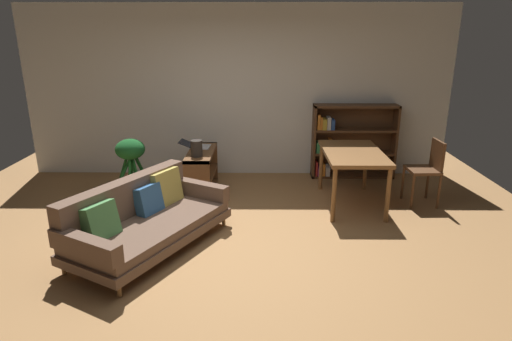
{
  "coord_description": "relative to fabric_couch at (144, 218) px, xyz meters",
  "views": [
    {
      "loc": [
        0.37,
        -4.26,
        2.27
      ],
      "look_at": [
        0.32,
        0.77,
        0.65
      ],
      "focal_mm": 30.21,
      "sensor_mm": 36.0,
      "label": 1
    }
  ],
  "objects": [
    {
      "name": "bookshelf",
      "position": [
        2.7,
        2.48,
        0.25
      ],
      "size": [
        1.33,
        0.3,
        1.18
      ],
      "color": "#56351E",
      "rests_on": "ground_plane"
    },
    {
      "name": "fabric_couch",
      "position": [
        0.0,
        0.0,
        0.0
      ],
      "size": [
        1.66,
        2.05,
        0.73
      ],
      "color": "olive",
      "rests_on": "ground_plane"
    },
    {
      "name": "media_console",
      "position": [
        0.41,
        1.7,
        -0.03
      ],
      "size": [
        0.36,
        1.07,
        0.63
      ],
      "color": "brown",
      "rests_on": "ground_plane"
    },
    {
      "name": "ground_plane",
      "position": [
        0.9,
        -0.05,
        -0.33
      ],
      "size": [
        8.16,
        8.16,
        0.0
      ],
      "primitive_type": "plane",
      "color": "#9E7042"
    },
    {
      "name": "dining_table",
      "position": [
        2.51,
        1.24,
        0.34
      ],
      "size": [
        0.76,
        1.28,
        0.75
      ],
      "color": "brown",
      "rests_on": "ground_plane"
    },
    {
      "name": "back_wall_panel",
      "position": [
        0.9,
        2.65,
        1.02
      ],
      "size": [
        6.8,
        0.1,
        2.7
      ],
      "primitive_type": "cube",
      "color": "silver",
      "rests_on": "ground_plane"
    },
    {
      "name": "open_laptop",
      "position": [
        0.32,
        1.93,
        0.32
      ],
      "size": [
        0.47,
        0.3,
        0.1
      ],
      "color": "silver",
      "rests_on": "media_console"
    },
    {
      "name": "desk_speaker",
      "position": [
        0.39,
        1.43,
        0.41
      ],
      "size": [
        0.16,
        0.16,
        0.23
      ],
      "color": "#2D2823",
      "rests_on": "media_console"
    },
    {
      "name": "dining_chair_near",
      "position": [
        3.54,
        1.28,
        0.19
      ],
      "size": [
        0.41,
        0.42,
        0.89
      ],
      "color": "#56351E",
      "rests_on": "ground_plane"
    },
    {
      "name": "potted_floor_plant",
      "position": [
        -0.55,
        1.48,
        0.2
      ],
      "size": [
        0.45,
        0.49,
        0.86
      ],
      "color": "#9E9389",
      "rests_on": "ground_plane"
    }
  ]
}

